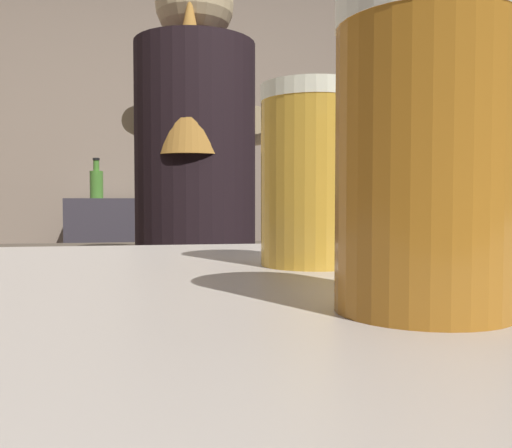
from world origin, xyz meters
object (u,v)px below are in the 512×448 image
Objects in this scene: chefs_knife at (265,247)px; pint_glass_near at (306,176)px; bottle_soy at (146,183)px; mixing_bowl at (155,240)px; bottle_hot_sauce at (96,183)px; knife_block at (432,218)px; pint_glass_far at (415,154)px; bartender at (194,226)px.

pint_glass_near is (-0.26, -1.57, 0.19)m from chefs_knife.
pint_glass_near is at bearing -85.80° from bottle_soy.
mixing_bowl is 0.71× the size of bottle_hot_sauce.
bottle_hot_sauce reaches higher than knife_block.
pint_glass_far is 3.06m from bottle_soy.
knife_block is 1.22× the size of bottle_soy.
pint_glass_far is at bearing -89.03° from pint_glass_near.
pint_glass_near is at bearing -80.07° from bottle_hot_sauce.
knife_block is at bearing 19.27° from chefs_knife.
chefs_knife is 1.86× the size of pint_glass_near.
pint_glass_far is (-0.90, -1.72, 0.09)m from knife_block.
pint_glass_far reaches higher than pint_glass_near.
knife_block is 1.06m from mixing_bowl.
bartender reaches higher than bottle_soy.
mixing_bowl reaches higher than chefs_knife.
bottle_hot_sauce is (-0.47, 1.63, 0.17)m from bartender.
pint_glass_near is 0.57× the size of bottle_hot_sauce.
chefs_knife is (0.28, 0.40, -0.10)m from bartender.
knife_block reaches higher than pint_glass_near.
bottle_soy reaches higher than mixing_bowl.
chefs_knife is 1.61m from pint_glass_near.
pint_glass_near reaches higher than mixing_bowl.
bartender is 1.17m from pint_glass_near.
bartender is 1.00m from knife_block.
chefs_knife is 1.03× the size of bottle_soy.
mixing_bowl is at bearing 94.32° from pint_glass_far.
chefs_knife is at bearing -70.19° from bottle_soy.
chefs_knife is 1.42m from bottle_soy.
bartender is 1.34m from pint_glass_far.
pint_glass_far is at bearing -80.56° from bottle_hot_sauce.
mixing_bowl is 0.67× the size of chefs_knife.
pint_glass_near is (0.14, -1.73, 0.17)m from mixing_bowl.
pint_glass_far is 3.01m from bottle_hot_sauce.
knife_block is at bearing -50.15° from bottle_soy.
bartender reaches higher than pint_glass_near.
bartender reaches higher than pint_glass_far.
chefs_knife is at bearing 80.62° from pint_glass_near.
bartender is at bearing 91.03° from pint_glass_near.
bartender is at bearing -157.65° from knife_block.
mixing_bowl is 1.22× the size of pint_glass_far.
pint_glass_far is at bearing -85.98° from bottle_soy.
pint_glass_near is 0.97× the size of pint_glass_far.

